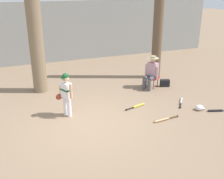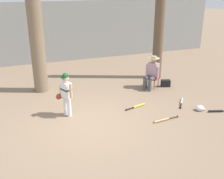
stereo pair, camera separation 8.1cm
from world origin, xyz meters
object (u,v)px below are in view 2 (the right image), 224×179
Objects in this scene: seated_spectator at (152,72)px; handbag_beside_stool at (166,83)px; tree_behind_spectator at (160,16)px; bat_aluminum_silver at (182,102)px; tree_near_player at (35,25)px; bat_yellow_trainer at (137,106)px; folding_stool at (153,78)px; bat_black_composite at (217,111)px; bat_wood_tan at (163,120)px; young_ballplayer at (66,92)px; batting_helmet_white at (200,108)px.

seated_spectator reaches higher than handbag_beside_stool.
bat_aluminum_silver is (-0.53, -2.59, -2.44)m from tree_behind_spectator.
tree_near_player is 4.31m from bat_yellow_trainer.
seated_spectator is at bearing -148.72° from folding_stool.
tree_near_player is at bearing 141.69° from bat_black_composite.
bat_wood_tan is (-1.74, -3.46, -2.44)m from tree_behind_spectator.
folding_stool is at bearing 18.02° from young_ballplayer.
handbag_beside_stool is (0.59, -0.05, -0.51)m from seated_spectator.
handbag_beside_stool reaches higher than bat_wood_tan.
tree_behind_spectator is 2.26m from seated_spectator.
bat_yellow_trainer is at bearing -6.27° from young_ballplayer.
seated_spectator is 2.33m from batting_helmet_white.
batting_helmet_white is at bearing -16.46° from young_ballplayer.
bat_wood_tan is at bearing -172.02° from batting_helmet_white.
tree_behind_spectator is 8.71× the size of bat_aluminum_silver.
tree_near_player is at bearing 177.88° from tree_behind_spectator.
tree_near_player reaches higher than batting_helmet_white.
bat_aluminum_silver is at bearing 106.05° from batting_helmet_white.
seated_spectator reaches higher than folding_stool.
young_ballplayer is 2.37× the size of folding_stool.
handbag_beside_stool is at bearing 86.84° from batting_helmet_white.
tree_behind_spectator is 10.22× the size of folding_stool.
tree_behind_spectator is at bearing 49.61° from bat_yellow_trainer.
bat_yellow_trainer is at bearing -144.72° from handbag_beside_stool.
bat_aluminum_silver is at bearing -79.98° from seated_spectator.
bat_yellow_trainer is 2.39× the size of batting_helmet_white.
tree_near_player reaches higher than young_ballplayer.
young_ballplayer is at bearing -79.18° from tree_near_player.
bat_black_composite is 0.99× the size of bat_yellow_trainer.
folding_stool is 2.32m from batting_helmet_white.
handbag_beside_stool is 1.11× the size of batting_helmet_white.
tree_near_player is 4.53m from folding_stool.
tree_behind_spectator is 7.66× the size of bat_yellow_trainer.
young_ballplayer is 3.76m from bat_aluminum_silver.
tree_behind_spectator is 16.51× the size of handbag_beside_stool.
tree_near_player is 6.50× the size of bat_wood_tan.
tree_near_player is 4.36m from seated_spectator.
handbag_beside_stool is 2.17m from batting_helmet_white.
folding_stool is 0.75× the size of bat_yellow_trainer.
tree_behind_spectator is at bearing 78.76° from handbag_beside_stool.
young_ballplayer is 1.59× the size of bat_wood_tan.
bat_black_composite is at bearing -57.17° from bat_aluminum_silver.
young_ballplayer is (-4.19, -2.13, -1.73)m from tree_behind_spectator.
tree_near_player is 5.18m from bat_wood_tan.
seated_spectator reaches higher than batting_helmet_white.
handbag_beside_stool is 0.53× the size of bat_aluminum_silver.
batting_helmet_white is (3.85, -1.14, -0.67)m from young_ballplayer.
young_ballplayer is 4.07m from batting_helmet_white.
bat_yellow_trainer is (-2.10, 1.19, 0.00)m from bat_black_composite.
batting_helmet_white is (4.29, -3.44, -2.26)m from tree_near_player.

